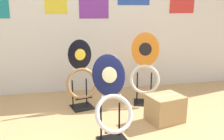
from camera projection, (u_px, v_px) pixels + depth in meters
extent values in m
cube|color=silver|center=(86.00, 8.00, 3.79)|extent=(8.00, 0.06, 2.60)
cube|color=purple|center=(94.00, 2.00, 3.76)|extent=(0.45, 0.01, 0.48)
cylinder|color=black|center=(101.00, 122.00, 2.48)|extent=(0.02, 0.02, 0.36)
cylinder|color=black|center=(119.00, 119.00, 2.54)|extent=(0.02, 0.02, 0.36)
cylinder|color=black|center=(116.00, 131.00, 2.37)|extent=(0.22, 0.05, 0.02)
torus|color=silver|center=(114.00, 114.00, 2.38)|extent=(0.41, 0.27, 0.36)
ellipsoid|color=#141942|center=(109.00, 75.00, 2.43)|extent=(0.36, 0.20, 0.40)
ellipsoid|color=beige|center=(109.00, 75.00, 2.42)|extent=(0.16, 0.08, 0.15)
sphere|color=silver|center=(102.00, 97.00, 2.39)|extent=(0.02, 0.02, 0.02)
sphere|color=silver|center=(120.00, 95.00, 2.45)|extent=(0.02, 0.02, 0.02)
cube|color=black|center=(144.00, 102.00, 3.49)|extent=(0.35, 0.35, 0.01)
cylinder|color=black|center=(137.00, 86.00, 3.54)|extent=(0.02, 0.02, 0.41)
cylinder|color=black|center=(151.00, 87.00, 3.52)|extent=(0.02, 0.02, 0.41)
cylinder|color=black|center=(144.00, 93.00, 3.38)|extent=(0.22, 0.08, 0.02)
torus|color=beige|center=(145.00, 79.00, 3.39)|extent=(0.44, 0.29, 0.40)
ellipsoid|color=orange|center=(145.00, 49.00, 3.40)|extent=(0.39, 0.21, 0.46)
ellipsoid|color=black|center=(145.00, 49.00, 3.38)|extent=(0.17, 0.09, 0.17)
sphere|color=silver|center=(137.00, 66.00, 3.42)|extent=(0.02, 0.02, 0.02)
sphere|color=silver|center=(153.00, 66.00, 3.40)|extent=(0.02, 0.02, 0.02)
cube|color=black|center=(82.00, 107.00, 3.33)|extent=(0.34, 0.34, 0.01)
cylinder|color=black|center=(73.00, 93.00, 3.33)|extent=(0.02, 0.02, 0.35)
cylinder|color=black|center=(86.00, 91.00, 3.41)|extent=(0.02, 0.02, 0.35)
cylinder|color=black|center=(84.00, 98.00, 3.23)|extent=(0.22, 0.07, 0.02)
torus|color=#9E7042|center=(82.00, 84.00, 3.24)|extent=(0.44, 0.23, 0.42)
ellipsoid|color=black|center=(80.00, 55.00, 3.19)|extent=(0.32, 0.12, 0.39)
ellipsoid|color=yellow|center=(80.00, 55.00, 3.18)|extent=(0.14, 0.05, 0.15)
sphere|color=silver|center=(74.00, 70.00, 3.19)|extent=(0.02, 0.02, 0.02)
sphere|color=silver|center=(87.00, 69.00, 3.27)|extent=(0.02, 0.02, 0.02)
cube|color=tan|center=(165.00, 108.00, 2.90)|extent=(0.44, 0.40, 0.31)
cube|color=#B7AD89|center=(166.00, 96.00, 2.86)|extent=(0.37, 0.12, 0.00)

